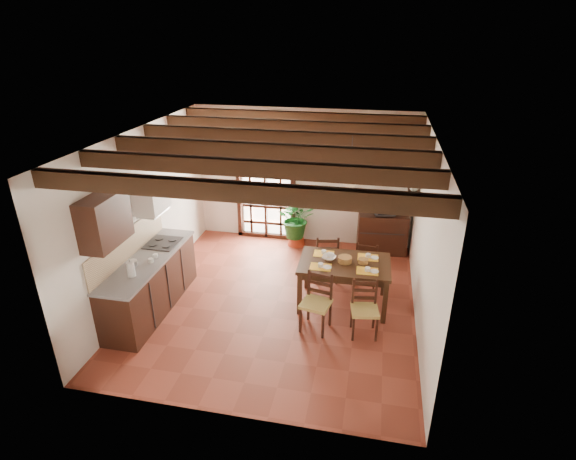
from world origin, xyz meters
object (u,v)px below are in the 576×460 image
(chair_far_left, at_px, (326,266))
(crt_tv, at_px, (385,205))
(kitchen_counter, at_px, (150,283))
(potted_plant, at_px, (297,220))
(sideboard, at_px, (382,233))
(pendant_lamp, at_px, (350,184))
(dining_table, at_px, (344,268))
(chair_near_left, at_px, (316,313))
(chair_far_right, at_px, (366,270))
(chair_near_right, at_px, (364,319))

(chair_far_left, distance_m, crt_tv, 1.81)
(kitchen_counter, relative_size, potted_plant, 1.02)
(sideboard, xyz_separation_m, crt_tv, (0.00, -0.01, 0.60))
(chair_far_left, bearing_deg, potted_plant, -70.38)
(kitchen_counter, xyz_separation_m, pendant_lamp, (3.04, 0.84, 1.60))
(kitchen_counter, height_order, sideboard, kitchen_counter)
(dining_table, relative_size, potted_plant, 0.67)
(dining_table, xyz_separation_m, chair_far_left, (-0.38, 0.74, -0.40))
(kitchen_counter, distance_m, potted_plant, 3.36)
(chair_near_left, distance_m, chair_far_right, 1.65)
(chair_far_left, height_order, pendant_lamp, pendant_lamp)
(chair_near_left, bearing_deg, crt_tv, 83.55)
(chair_far_left, bearing_deg, crt_tv, -137.13)
(chair_far_left, height_order, sideboard, chair_far_left)
(dining_table, height_order, chair_near_right, chair_near_right)
(chair_far_left, bearing_deg, chair_near_left, 79.72)
(potted_plant, bearing_deg, crt_tv, 1.10)
(chair_near_right, distance_m, sideboard, 2.83)
(kitchen_counter, height_order, dining_table, kitchen_counter)
(dining_table, xyz_separation_m, pendant_lamp, (-0.00, 0.10, 1.39))
(chair_near_right, distance_m, chair_far_left, 1.65)
(dining_table, distance_m, chair_far_right, 0.93)
(dining_table, xyz_separation_m, chair_far_right, (0.35, 0.75, -0.42))
(crt_tv, bearing_deg, potted_plant, 168.13)
(chair_near_left, relative_size, crt_tv, 1.94)
(chair_far_left, distance_m, chair_far_right, 0.72)
(dining_table, distance_m, pendant_lamp, 1.40)
(chair_near_left, relative_size, pendant_lamp, 1.07)
(kitchen_counter, xyz_separation_m, chair_near_right, (3.41, 0.00, -0.21))
(sideboard, bearing_deg, chair_far_right, -106.00)
(pendant_lamp, bearing_deg, chair_far_right, 62.01)
(chair_near_left, distance_m, chair_far_left, 1.49)
(chair_far_right, xyz_separation_m, sideboard, (0.24, 1.33, 0.15))
(chair_near_left, distance_m, chair_near_right, 0.72)
(chair_far_left, xyz_separation_m, pendant_lamp, (0.38, -0.64, 1.79))
(dining_table, bearing_deg, chair_far_right, 64.10)
(dining_table, height_order, crt_tv, crt_tv)
(crt_tv, relative_size, pendant_lamp, 0.55)
(chair_near_left, relative_size, sideboard, 0.93)
(chair_far_right, bearing_deg, chair_far_left, 7.86)
(kitchen_counter, bearing_deg, crt_tv, 37.86)
(chair_near_right, xyz_separation_m, sideboard, (0.21, 2.82, 0.15))
(chair_near_left, xyz_separation_m, chair_far_right, (0.69, 1.50, -0.02))
(chair_far_left, distance_m, potted_plant, 1.56)
(chair_far_right, distance_m, potted_plant, 2.01)
(crt_tv, relative_size, potted_plant, 0.21)
(chair_near_left, distance_m, potted_plant, 2.93)
(dining_table, height_order, potted_plant, potted_plant)
(chair_far_left, relative_size, potted_plant, 0.41)
(dining_table, height_order, chair_far_right, chair_far_right)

